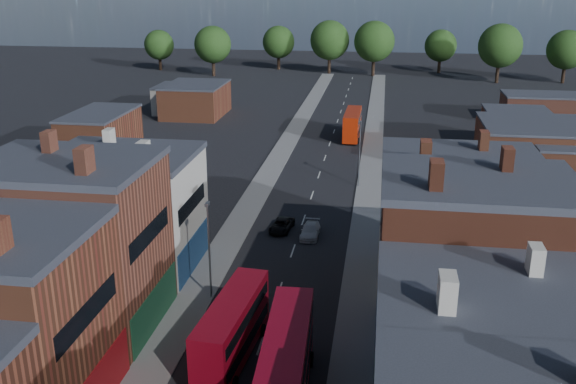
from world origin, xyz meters
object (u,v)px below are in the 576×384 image
(bus_1, at_px, (287,362))
(car_2, at_px, (282,225))
(bus_0, at_px, (232,328))
(car_3, at_px, (310,231))
(bus_2, at_px, (352,124))

(bus_1, bearing_deg, car_2, 96.99)
(bus_0, distance_m, car_3, 22.03)
(bus_1, bearing_deg, bus_0, 136.73)
(bus_2, bearing_deg, car_3, -91.75)
(bus_1, relative_size, bus_2, 1.11)
(bus_0, relative_size, car_3, 2.41)
(bus_2, relative_size, car_2, 2.40)
(bus_2, height_order, car_2, bus_2)
(bus_0, bearing_deg, car_3, 87.96)
(bus_0, distance_m, bus_2, 62.17)
(bus_1, height_order, bus_2, bus_1)
(car_3, bearing_deg, bus_0, -96.06)
(bus_0, bearing_deg, bus_2, 90.77)
(bus_1, xyz_separation_m, car_2, (-4.53, 26.45, -1.98))
(bus_0, bearing_deg, bus_1, -35.47)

